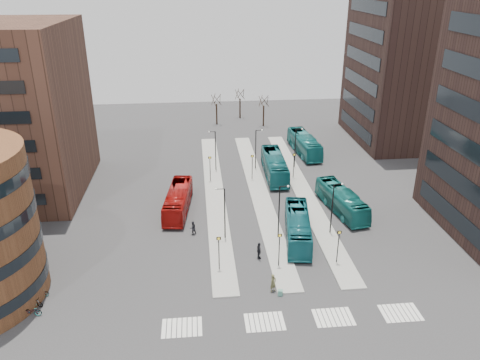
{
  "coord_description": "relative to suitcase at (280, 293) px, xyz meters",
  "views": [
    {
      "loc": [
        -6.18,
        -27.19,
        27.06
      ],
      "look_at": [
        -1.26,
        22.77,
        5.0
      ],
      "focal_mm": 35.0,
      "sensor_mm": 36.0,
      "label": 1
    }
  ],
  "objects": [
    {
      "name": "suitcase",
      "position": [
        0.0,
        0.0,
        0.0
      ],
      "size": [
        0.52,
        0.45,
        0.56
      ],
      "primitive_type": "cube",
      "rotation": [
        0.0,
        0.0,
        -0.22
      ],
      "color": "#1C3D9F",
      "rests_on": "ground"
    },
    {
      "name": "island_left",
      "position": [
        -4.96,
        22.57,
        -0.21
      ],
      "size": [
        2.5,
        45.0,
        0.15
      ],
      "primitive_type": "cube",
      "color": "gray",
      "rests_on": "ground"
    },
    {
      "name": "lamp_posts",
      "position": [
        1.68,
        20.57,
        3.3
      ],
      "size": [
        14.04,
        20.24,
        6.12
      ],
      "color": "black",
      "rests_on": "ground"
    },
    {
      "name": "island_mid",
      "position": [
        1.04,
        22.57,
        -0.21
      ],
      "size": [
        2.5,
        45.0,
        0.15
      ],
      "primitive_type": "cube",
      "color": "gray",
      "rests_on": "ground"
    },
    {
      "name": "teal_bus_b",
      "position": [
        4.05,
        27.67,
        1.33
      ],
      "size": [
        3.02,
        11.62,
        3.22
      ],
      "primitive_type": "imported",
      "rotation": [
        0.0,
        0.0,
        -0.03
      ],
      "color": "#135A5F",
      "rests_on": "ground"
    },
    {
      "name": "teal_bus_c",
      "position": [
        10.48,
        15.86,
        1.18
      ],
      "size": [
        4.22,
        10.79,
        2.93
      ],
      "primitive_type": "imported",
      "rotation": [
        0.0,
        0.0,
        0.17
      ],
      "color": "#125D5B",
      "rests_on": "ground"
    },
    {
      "name": "tower_far",
      "position": [
        31.02,
        42.57,
        14.72
      ],
      "size": [
        20.12,
        20.0,
        30.0
      ],
      "color": "#311F1B",
      "rests_on": "ground"
    },
    {
      "name": "island_right",
      "position": [
        7.04,
        22.57,
        -0.21
      ],
      "size": [
        2.5,
        45.0,
        0.15
      ],
      "primitive_type": "cube",
      "color": "gray",
      "rests_on": "ground"
    },
    {
      "name": "bare_trees",
      "position": [
        1.71,
        55.23,
        2.44
      ],
      "size": [
        10.97,
        8.14,
        5.9
      ],
      "color": "black",
      "rests_on": "ground"
    },
    {
      "name": "ground",
      "position": [
        -0.96,
        -7.43,
        -0.28
      ],
      "size": [
        160.0,
        160.0,
        0.0
      ],
      "primitive_type": "plane",
      "color": "#2B2B2E",
      "rests_on": "ground"
    },
    {
      "name": "commuter_c",
      "position": [
        3.45,
        6.7,
        0.61
      ],
      "size": [
        0.88,
        1.26,
        1.79
      ],
      "primitive_type": "imported",
      "rotation": [
        0.0,
        0.0,
        4.51
      ],
      "color": "black",
      "rests_on": "ground"
    },
    {
      "name": "red_bus",
      "position": [
        -9.68,
        17.92,
        1.19
      ],
      "size": [
        3.66,
        10.75,
        2.94
      ],
      "primitive_type": "imported",
      "rotation": [
        0.0,
        0.0,
        -0.11
      ],
      "color": "#970E0B",
      "rests_on": "ground"
    },
    {
      "name": "sign_poles",
      "position": [
        0.64,
        15.57,
        2.13
      ],
      "size": [
        12.45,
        22.12,
        3.65
      ],
      "color": "black",
      "rests_on": "ground"
    },
    {
      "name": "commuter_b",
      "position": [
        -1.13,
        6.28,
        0.64
      ],
      "size": [
        0.6,
        1.13,
        1.84
      ],
      "primitive_type": "imported",
      "rotation": [
        0.0,
        0.0,
        1.72
      ],
      "color": "black",
      "rests_on": "ground"
    },
    {
      "name": "crosswalk_stripes",
      "position": [
        0.79,
        -3.43,
        -0.28
      ],
      "size": [
        22.35,
        2.4,
        0.01
      ],
      "color": "silver",
      "rests_on": "ground"
    },
    {
      "name": "teal_bus_d",
      "position": [
        10.51,
        36.68,
        1.3
      ],
      "size": [
        3.61,
        11.58,
        3.17
      ],
      "primitive_type": "imported",
      "rotation": [
        0.0,
        0.0,
        0.08
      ],
      "color": "#156769",
      "rests_on": "ground"
    },
    {
      "name": "bicycle_far",
      "position": [
        -21.96,
        1.96,
        0.15
      ],
      "size": [
        1.63,
        0.57,
        0.86
      ],
      "primitive_type": "imported",
      "rotation": [
        0.0,
        0.0,
        1.57
      ],
      "color": "gray",
      "rests_on": "ground"
    },
    {
      "name": "bicycle_mid",
      "position": [
        -21.96,
        0.54,
        0.18
      ],
      "size": [
        1.59,
        0.87,
        0.92
      ],
      "primitive_type": "imported",
      "rotation": [
        0.0,
        0.0,
        1.27
      ],
      "color": "gray",
      "rests_on": "ground"
    },
    {
      "name": "bicycle_near",
      "position": [
        -21.96,
        -0.72,
        0.21
      ],
      "size": [
        1.88,
        0.67,
        0.99
      ],
      "primitive_type": "imported",
      "rotation": [
        0.0,
        0.0,
        1.56
      ],
      "color": "gray",
      "rests_on": "ground"
    },
    {
      "name": "teal_bus_a",
      "position": [
        3.67,
        9.81,
        1.2
      ],
      "size": [
        4.16,
        10.93,
        2.97
      ],
      "primitive_type": "imported",
      "rotation": [
        0.0,
        0.0,
        -0.16
      ],
      "color": "#135862",
      "rests_on": "ground"
    },
    {
      "name": "traveller",
      "position": [
        -0.56,
        0.69,
        0.63
      ],
      "size": [
        0.79,
        0.73,
        1.82
      ],
      "primitive_type": "imported",
      "rotation": [
        0.0,
        0.0,
        0.6
      ],
      "color": "brown",
      "rests_on": "ground"
    },
    {
      "name": "commuter_a",
      "position": [
        -7.93,
        11.93,
        0.53
      ],
      "size": [
        0.96,
        0.86,
        1.62
      ],
      "primitive_type": "imported",
      "rotation": [
        0.0,
        0.0,
        3.52
      ],
      "color": "black",
      "rests_on": "ground"
    }
  ]
}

